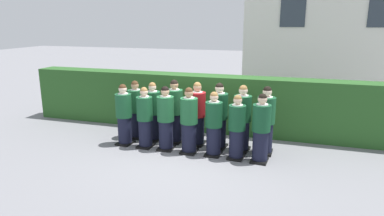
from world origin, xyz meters
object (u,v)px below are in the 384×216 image
student_front_row_6 (261,130)px  student_front_row_4 (214,125)px  student_rear_row_5 (242,120)px  student_rear_row_4 (219,117)px  student_front_row_2 (166,120)px  student_in_red_blazer (197,115)px  student_rear_row_6 (266,122)px  student_front_row_3 (189,122)px  student_rear_row_1 (153,113)px  student_rear_row_2 (175,113)px  student_front_row_0 (124,116)px  student_front_row_5 (237,129)px  student_front_row_1 (145,119)px  student_rear_row_0 (136,111)px

student_front_row_6 → student_front_row_4: bearing=176.7°
student_rear_row_5 → student_front_row_6: bearing=-47.6°
student_rear_row_4 → student_front_row_2: bearing=-157.9°
student_front_row_4 → student_front_row_6: (1.11, -0.06, 0.02)m
student_in_red_blazer → student_rear_row_5: 1.18m
student_front_row_6 → student_rear_row_6: (0.05, 0.55, 0.03)m
student_rear_row_4 → student_rear_row_6: bearing=-2.0°
student_front_row_3 → student_rear_row_1: 1.34m
student_rear_row_2 → student_rear_row_5: (1.80, -0.10, -0.01)m
student_front_row_6 → student_front_row_0: bearing=178.2°
student_rear_row_6 → student_front_row_5: bearing=-138.8°
student_front_row_6 → student_in_red_blazer: bearing=159.0°
student_front_row_3 → student_rear_row_4: size_ratio=0.97×
student_rear_row_1 → student_rear_row_5: 2.41m
student_front_row_3 → student_rear_row_1: bearing=153.7°
student_front_row_0 → student_front_row_6: 3.51m
student_rear_row_1 → student_rear_row_6: student_rear_row_6 is taller
student_in_red_blazer → student_front_row_3: bearing=-92.7°
student_front_row_1 → student_front_row_6: 2.90m
student_front_row_6 → student_rear_row_2: 2.42m
student_front_row_0 → student_front_row_4: 2.40m
student_front_row_3 → student_rear_row_0: (-1.73, 0.63, -0.02)m
student_front_row_0 → student_front_row_5: size_ratio=1.05×
student_front_row_2 → student_rear_row_1: 0.81m
student_front_row_0 → student_rear_row_2: student_rear_row_2 is taller
student_front_row_0 → student_front_row_1: (0.61, -0.04, -0.02)m
student_front_row_1 → student_in_red_blazer: bearing=25.4°
student_front_row_5 → student_rear_row_5: bearing=86.4°
student_in_red_blazer → student_front_row_4: bearing=-45.2°
student_front_row_1 → student_rear_row_0: bearing=132.3°
student_front_row_4 → student_rear_row_0: bearing=165.2°
student_rear_row_0 → student_front_row_4: bearing=-14.8°
student_front_row_6 → student_rear_row_2: student_rear_row_2 is taller
student_front_row_1 → student_rear_row_6: bearing=9.1°
student_rear_row_2 → student_in_red_blazer: student_rear_row_2 is taller
student_front_row_2 → student_front_row_6: (2.34, -0.09, -0.01)m
student_front_row_5 → student_front_row_1: bearing=178.7°
student_rear_row_1 → student_rear_row_4: 1.82m
student_front_row_2 → student_front_row_4: 1.23m
student_front_row_4 → student_rear_row_2: bearing=153.4°
student_front_row_0 → student_rear_row_6: student_rear_row_6 is taller
student_front_row_6 → student_rear_row_4: 1.26m
student_rear_row_2 → student_front_row_2: bearing=-91.9°
student_front_row_2 → student_in_red_blazer: (0.65, 0.56, 0.02)m
student_rear_row_0 → student_rear_row_2: 1.13m
student_front_row_5 → student_in_red_blazer: student_in_red_blazer is taller
student_rear_row_0 → student_rear_row_5: student_rear_row_5 is taller
student_rear_row_0 → student_front_row_0: bearing=-95.5°
student_front_row_0 → student_rear_row_5: 3.02m
student_front_row_0 → student_front_row_3: 1.79m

